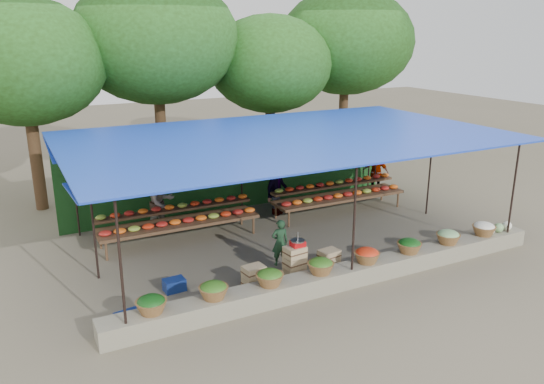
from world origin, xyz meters
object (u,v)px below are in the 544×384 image
weighing_scale (298,243)px  vendor_seated (280,242)px  blue_crate_front (130,320)px  crate_counter (294,266)px  blue_crate_back (174,285)px

weighing_scale → vendor_seated: 0.85m
vendor_seated → blue_crate_front: (-3.78, -1.18, -0.41)m
crate_counter → blue_crate_front: (-3.70, -0.37, -0.16)m
blue_crate_front → weighing_scale: bearing=-4.3°
blue_crate_back → blue_crate_front: bearing=-141.7°
blue_crate_back → crate_counter: bearing=-18.2°
vendor_seated → blue_crate_back: bearing=12.8°
crate_counter → weighing_scale: size_ratio=7.27×
crate_counter → blue_crate_back: size_ratio=5.42×
weighing_scale → vendor_seated: (-0.01, 0.80, -0.28)m
weighing_scale → blue_crate_back: weighing_scale is taller
weighing_scale → blue_crate_front: weighing_scale is taller
vendor_seated → blue_crate_front: 3.98m
vendor_seated → blue_crate_back: (-2.61, -0.13, -0.43)m
weighing_scale → blue_crate_front: (-3.79, -0.37, -0.70)m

